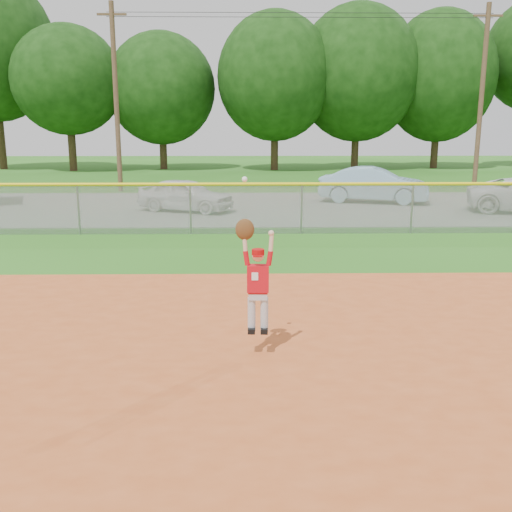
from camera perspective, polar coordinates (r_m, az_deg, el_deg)
The scene contains 8 objects.
ground at distance 7.82m, azimuth 11.66°, elevation -11.15°, with size 120.00×120.00×0.00m, color #246016.
parking_strip at distance 23.24m, azimuth 3.12°, elevation 4.95°, with size 44.00×10.00×0.03m, color slate.
car_white_a at distance 21.90m, azimuth -7.04°, elevation 6.09°, with size 1.48×3.67×1.25m, color silver.
car_blue at distance 24.88m, azimuth 11.71°, elevation 6.99°, with size 1.58×4.54×1.49m, color #81A9C0.
outfield_fence at distance 17.20m, azimuth 4.59°, elevation 5.13°, with size 40.06×0.10×1.55m.
power_lines at distance 29.13m, azimuth 4.40°, elevation 15.68°, with size 19.40×0.24×9.00m.
tree_line at distance 45.17m, azimuth 2.44°, elevation 18.25°, with size 62.37×13.00×14.43m.
ballplayer at distance 7.75m, azimuth 0.00°, elevation -2.09°, with size 0.52×0.23×2.14m.
Camera 1 is at (-1.68, -6.97, 3.12)m, focal length 40.00 mm.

